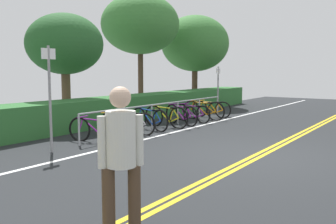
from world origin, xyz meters
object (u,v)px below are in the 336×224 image
(bicycle_3, at_px, (149,119))
(tree_extra, at_px, (195,44))
(bicycle_1, at_px, (116,126))
(tree_mid, at_px, (65,45))
(bicycle_8, at_px, (211,109))
(tree_far_right, at_px, (140,25))
(bicycle_4, at_px, (166,117))
(sign_post_near, at_px, (50,89))
(bike_rack, at_px, (165,109))
(sign_post_far, at_px, (218,85))
(bicycle_2, at_px, (132,123))
(bicycle_0, at_px, (97,130))
(bicycle_5, at_px, (181,115))
(bicycle_6, at_px, (192,113))
(pedestrian, at_px, (121,154))
(bicycle_7, at_px, (203,110))

(bicycle_3, xyz_separation_m, tree_extra, (7.68, 2.91, 2.89))
(bicycle_1, xyz_separation_m, tree_mid, (0.93, 3.11, 2.39))
(bicycle_3, xyz_separation_m, bicycle_8, (3.92, -0.10, -0.01))
(tree_far_right, bearing_deg, bicycle_4, -130.88)
(sign_post_near, bearing_deg, bicycle_1, 1.32)
(sign_post_near, height_order, tree_far_right, tree_far_right)
(bike_rack, xyz_separation_m, sign_post_far, (4.15, 0.21, 0.62))
(bicycle_2, bearing_deg, tree_extra, 18.93)
(bicycle_2, relative_size, tree_extra, 0.35)
(bicycle_0, height_order, bicycle_2, bicycle_2)
(bicycle_5, distance_m, bicycle_6, 0.80)
(bicycle_2, xyz_separation_m, tree_extra, (8.58, 2.94, 2.91))
(bicycle_2, distance_m, pedestrian, 7.01)
(sign_post_near, bearing_deg, bicycle_7, -0.32)
(bicycle_3, bearing_deg, tree_extra, 20.75)
(sign_post_far, relative_size, tree_far_right, 0.39)
(bicycle_6, relative_size, sign_post_near, 0.69)
(bicycle_6, distance_m, tree_extra, 6.81)
(bicycle_3, relative_size, bicycle_5, 1.03)
(bicycle_2, relative_size, bicycle_6, 0.99)
(bicycle_0, distance_m, sign_post_far, 7.37)
(bicycle_5, xyz_separation_m, bicycle_8, (2.37, 0.10, -0.01))
(tree_mid, bearing_deg, pedestrian, -126.64)
(bicycle_7, height_order, bicycle_8, bicycle_7)
(bicycle_0, relative_size, tree_extra, 0.37)
(bike_rack, bearing_deg, bicycle_4, -119.19)
(bicycle_5, height_order, tree_far_right, tree_far_right)
(bicycle_3, xyz_separation_m, bicycle_6, (2.35, -0.17, -0.02))
(bike_rack, distance_m, sign_post_far, 4.20)
(bike_rack, xyz_separation_m, tree_far_right, (3.00, 3.45, 3.24))
(bicycle_5, relative_size, bicycle_6, 0.99)
(bicycle_3, relative_size, tree_mid, 0.45)
(bicycle_6, bearing_deg, sign_post_near, 179.84)
(bicycle_1, relative_size, tree_extra, 0.34)
(sign_post_near, relative_size, tree_far_right, 0.47)
(sign_post_far, xyz_separation_m, tree_mid, (-5.62, 2.90, 1.49))
(bicycle_7, bearing_deg, bicycle_2, 177.81)
(bicycle_1, xyz_separation_m, bicycle_2, (0.76, 0.06, -0.01))
(bicycle_2, xyz_separation_m, bicycle_5, (2.45, -0.16, 0.01))
(bicycle_1, bearing_deg, bicycle_0, -175.26)
(bicycle_4, bearing_deg, pedestrian, -148.32)
(bicycle_1, distance_m, bicycle_2, 0.76)
(bicycle_3, distance_m, bicycle_6, 2.36)
(bicycle_1, relative_size, bicycle_2, 0.98)
(bicycle_4, distance_m, tree_mid, 4.20)
(bicycle_8, relative_size, sign_post_far, 0.82)
(bicycle_8, bearing_deg, sign_post_near, -179.62)
(bicycle_3, xyz_separation_m, bicycle_4, (0.71, -0.14, 0.01))
(tree_extra, bearing_deg, sign_post_near, -165.15)
(bicycle_3, bearing_deg, bicycle_6, -4.02)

